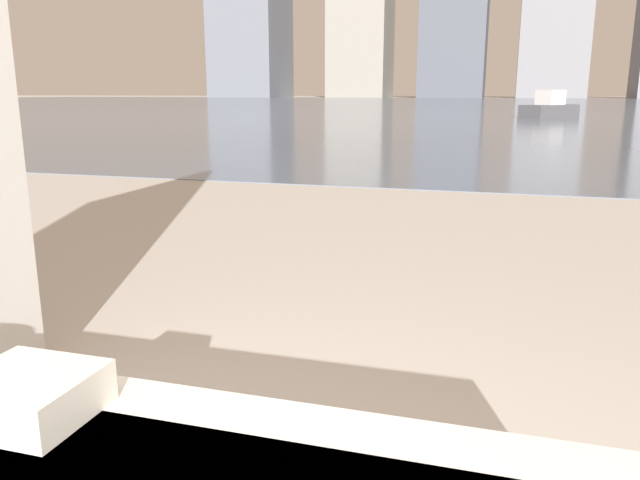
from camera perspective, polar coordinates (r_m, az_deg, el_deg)
towel_stack at (r=1.26m, az=-25.09°, el=-12.74°), size 0.22×0.21×0.08m
harbor_water at (r=61.88m, az=16.39°, el=11.89°), size 180.00×110.00×0.01m
harbor_boat_2 at (r=28.12m, az=20.26°, el=11.26°), size 2.54×3.08×1.13m
skyline_tower_3 at (r=118.76m, az=20.82°, el=18.82°), size 11.42×6.40×27.97m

